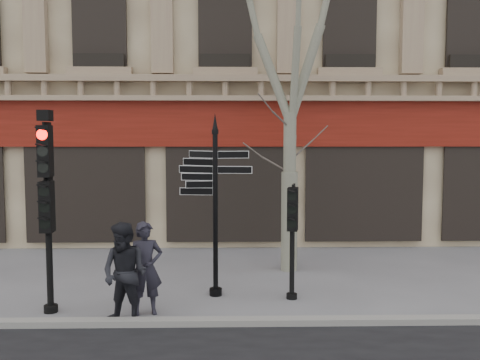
% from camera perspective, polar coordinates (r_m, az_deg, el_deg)
% --- Properties ---
extents(ground, '(80.00, 80.00, 0.00)m').
position_cam_1_polar(ground, '(10.88, -1.69, -12.70)').
color(ground, slate).
rests_on(ground, ground).
extents(kerb, '(80.00, 0.25, 0.12)m').
position_cam_1_polar(kerb, '(9.53, -1.76, -14.89)').
color(kerb, gray).
rests_on(kerb, ground).
extents(fingerpost, '(1.92, 1.92, 3.71)m').
position_cam_1_polar(fingerpost, '(10.74, -2.66, 0.64)').
color(fingerpost, black).
rests_on(fingerpost, ground).
extents(traffic_signal_main, '(0.42, 0.30, 3.72)m').
position_cam_1_polar(traffic_signal_main, '(10.32, -19.88, -0.60)').
color(traffic_signal_main, black).
rests_on(traffic_signal_main, ground).
extents(traffic_signal_secondary, '(0.43, 0.35, 2.25)m').
position_cam_1_polar(traffic_signal_secondary, '(10.67, 5.61, -4.41)').
color(traffic_signal_secondary, black).
rests_on(traffic_signal_secondary, ground).
extents(pedestrian_a, '(0.71, 0.56, 1.71)m').
position_cam_1_polar(pedestrian_a, '(10.02, -10.04, -9.25)').
color(pedestrian_a, black).
rests_on(pedestrian_a, ground).
extents(pedestrian_b, '(1.06, 0.95, 1.78)m').
position_cam_1_polar(pedestrian_b, '(9.55, -12.19, -9.75)').
color(pedestrian_b, black).
rests_on(pedestrian_b, ground).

